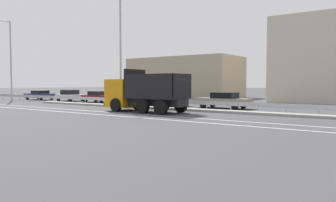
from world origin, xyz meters
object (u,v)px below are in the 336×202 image
Objects in this scene: parked_car_3 at (130,98)px; parked_car_4 at (170,98)px; parked_car_2 at (98,97)px; parked_car_1 at (70,95)px; parked_car_5 at (223,100)px; dump_truck at (138,95)px; parked_car_0 at (40,95)px; street_lamp_0 at (9,57)px; street_lamp_1 at (119,43)px; median_road_sign at (137,92)px.

parked_car_3 is 5.16m from parked_car_4.
parked_car_4 reaches higher than parked_car_2.
parked_car_3 is 1.23× the size of parked_car_4.
parked_car_1 reaches higher than parked_car_5.
dump_truck is 1.56× the size of parked_car_0.
street_lamp_0 is 18.40m from street_lamp_1.
dump_truck reaches higher than parked_car_2.
parked_car_1 is (-14.63, 4.21, -0.71)m from median_road_sign.
parked_car_0 is at bearing 91.06° from parked_car_5.
parked_car_2 is 10.27m from parked_car_4.
street_lamp_1 reaches higher than parked_car_4.
street_lamp_0 is 8.85m from parked_car_1.
dump_truck is at bearing -6.32° from street_lamp_0.
parked_car_2 is at bearing 90.96° from parked_car_1.
parked_car_0 is at bearing -90.60° from parked_car_2.
dump_truck is 3.87m from median_road_sign.
street_lamp_0 is at bearing 99.69° from parked_car_5.
street_lamp_1 is (-2.09, 0.01, 4.52)m from median_road_sign.
parked_car_1 is at bearing 89.99° from parked_car_5.
parked_car_3 is at bearing 47.31° from dump_truck.
median_road_sign reaches higher than parked_car_5.
parked_car_3 is at bearing 90.78° from parked_car_1.
street_lamp_1 is at bearing 59.85° from dump_truck.
parked_car_2 is at bearing 21.55° from street_lamp_0.
median_road_sign is at bearing 43.34° from dump_truck.
parked_car_5 is (8.68, 3.93, -5.22)m from street_lamp_1.
parked_car_3 is at bearing 89.67° from parked_car_4.
median_road_sign is 0.54× the size of parked_car_3.
parked_car_0 is at bearing 75.58° from dump_truck.
street_lamp_0 is (-23.06, 2.55, 4.27)m from dump_truck.
parked_car_5 is (4.01, 6.83, -0.56)m from dump_truck.
parked_car_5 reaches higher than parked_car_3.
parked_car_1 reaches higher than parked_car_0.
median_road_sign is 0.24× the size of street_lamp_1.
median_road_sign is (-2.57, 2.89, 0.15)m from dump_truck.
parked_car_0 is 0.91× the size of parked_car_5.
parked_car_5 is at bearing 8.98° from street_lamp_0.
parked_car_3 is (10.32, -0.37, -0.05)m from parked_car_1.
parked_car_5 is (6.58, 3.94, -0.70)m from median_road_sign.
parked_car_0 is 0.92× the size of parked_car_3.
dump_truck is 0.69× the size of street_lamp_0.
median_road_sign reaches higher than parked_car_2.
parked_car_2 is (11.07, 4.37, -4.86)m from street_lamp_0.
parked_car_0 is 16.17m from parked_car_3.
street_lamp_0 reaches higher than parked_car_5.
parked_car_4 is at bearing -93.71° from parked_car_0.
median_road_sign is at bearing 49.14° from parked_car_3.
parked_car_0 is at bearing 168.42° from street_lamp_1.
street_lamp_1 is 2.80× the size of parked_car_4.
parked_car_1 reaches higher than parked_car_3.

